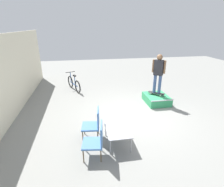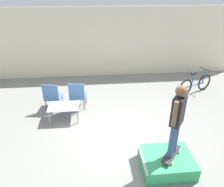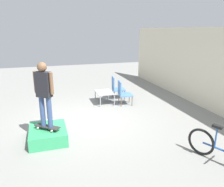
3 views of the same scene
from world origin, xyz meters
TOP-DOWN VIEW (x-y plane):
  - ground_plane at (0.00, 0.00)m, footprint 24.00×24.00m
  - house_wall_back at (0.00, 4.51)m, footprint 12.00×0.06m
  - skate_ramp_box at (0.97, -1.30)m, footprint 1.19×0.97m
  - skateboard_on_ramp at (1.05, -1.30)m, footprint 0.62×0.68m
  - person_skater at (1.05, -1.30)m, footprint 0.39×0.47m
  - coffee_table at (-1.59, 1.01)m, footprint 0.96×0.67m
  - patio_chair_left at (-2.02, 1.66)m, footprint 0.59×0.59m
  - patio_chair_right at (-1.18, 1.66)m, footprint 0.58×0.58m
  - bicycle at (3.28, 2.38)m, footprint 1.57×0.77m

SIDE VIEW (x-z plane):
  - ground_plane at x=0.00m, z-range 0.00..0.00m
  - skate_ramp_box at x=0.97m, z-range -0.01..0.36m
  - bicycle at x=3.28m, z-range -0.10..0.81m
  - coffee_table at x=-1.59m, z-range 0.19..0.66m
  - skateboard_on_ramp at x=1.05m, z-range 0.39..0.46m
  - patio_chair_left at x=-2.02m, z-range 0.03..1.00m
  - patio_chair_right at x=-1.18m, z-range 0.03..1.00m
  - person_skater at x=1.05m, z-range 0.59..2.29m
  - house_wall_back at x=0.00m, z-range 0.00..3.00m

